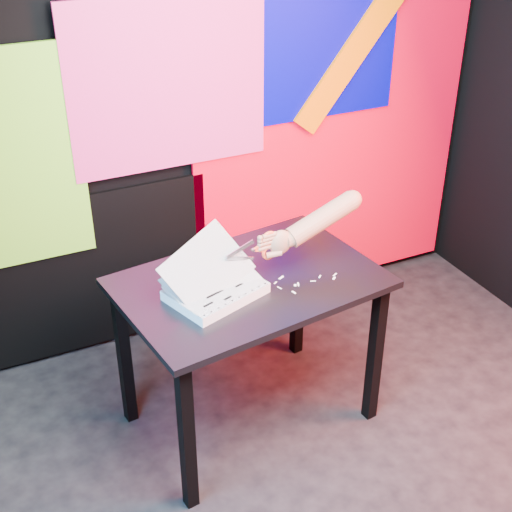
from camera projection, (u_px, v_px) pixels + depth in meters
room at (402, 201)px, 2.20m from camera, size 3.01×3.01×2.71m
backdrop at (232, 153)px, 3.56m from camera, size 2.88×0.05×2.08m
work_table at (250, 301)px, 2.98m from camera, size 1.14×0.83×0.75m
printout_stack at (215, 290)px, 2.81m from camera, size 0.44×0.36×0.27m
scissors at (266, 247)px, 2.89m from camera, size 0.23×0.03×0.13m
hand_forearm at (315, 222)px, 2.97m from camera, size 0.49×0.12×0.20m
paper_clippings at (302, 282)px, 2.92m from camera, size 0.27×0.14×0.00m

